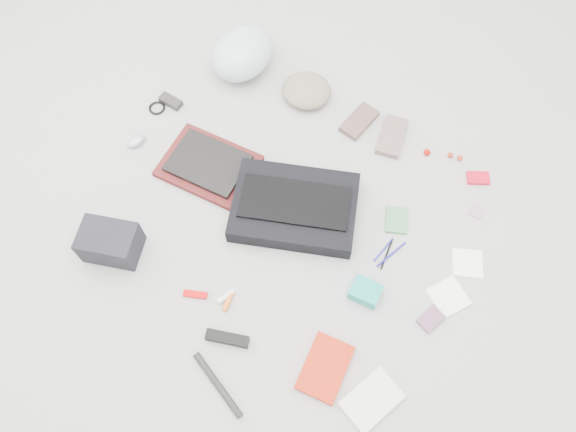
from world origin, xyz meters
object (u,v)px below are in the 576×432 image
at_px(messenger_bag, 294,207).
at_px(laptop, 208,163).
at_px(accordion_wallet, 365,292).
at_px(camera_bag, 110,243).
at_px(book_red, 325,368).
at_px(bike_helmet, 242,54).

xyz_separation_m(messenger_bag, laptop, (-0.41, 0.02, -0.00)).
bearing_deg(laptop, accordion_wallet, -15.26).
relative_size(messenger_bag, camera_bag, 2.30).
height_order(laptop, book_red, laptop).
relative_size(laptop, accordion_wallet, 2.82).
relative_size(laptop, book_red, 1.41).
relative_size(book_red, accordion_wallet, 2.00).
xyz_separation_m(laptop, book_red, (0.77, -0.52, -0.02)).
distance_m(bike_helmet, book_red, 1.39).
bearing_deg(camera_bag, messenger_bag, 24.42).
bearing_deg(laptop, camera_bag, -105.94).
distance_m(laptop, book_red, 0.93).
bearing_deg(accordion_wallet, book_red, -93.76).
distance_m(bike_helmet, camera_bag, 1.01).
bearing_deg(messenger_bag, laptop, 158.58).
distance_m(laptop, accordion_wallet, 0.82).
xyz_separation_m(laptop, bike_helmet, (-0.13, 0.53, 0.06)).
bearing_deg(laptop, bike_helmet, 103.48).
bearing_deg(camera_bag, book_red, -18.34).
height_order(camera_bag, book_red, camera_bag).
bearing_deg(accordion_wallet, bike_helmet, 140.27).
distance_m(messenger_bag, book_red, 0.62).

